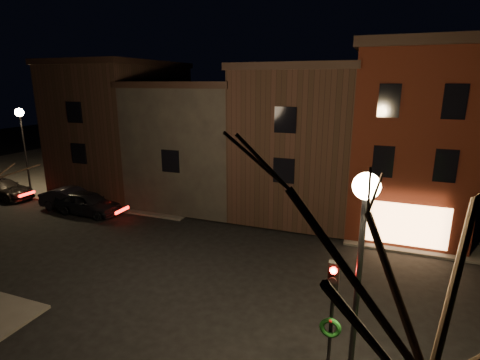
# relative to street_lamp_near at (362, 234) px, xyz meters

# --- Properties ---
(ground) EXTENTS (120.00, 120.00, 0.00)m
(ground) POSITION_rel_street_lamp_near_xyz_m (-6.20, 6.00, -5.18)
(ground) COLOR black
(ground) RESTS_ON ground
(sidewalk_far_left) EXTENTS (30.00, 30.00, 0.12)m
(sidewalk_far_left) POSITION_rel_street_lamp_near_xyz_m (-26.20, 26.00, -5.12)
(sidewalk_far_left) COLOR #2D2B28
(sidewalk_far_left) RESTS_ON ground
(corner_building) EXTENTS (6.50, 8.50, 10.50)m
(corner_building) POSITION_rel_street_lamp_near_xyz_m (1.80, 15.47, 0.22)
(corner_building) COLOR #45160C
(corner_building) RESTS_ON ground
(row_building_a) EXTENTS (7.30, 10.30, 9.40)m
(row_building_a) POSITION_rel_street_lamp_near_xyz_m (-4.70, 16.50, -0.34)
(row_building_a) COLOR black
(row_building_a) RESTS_ON ground
(row_building_b) EXTENTS (7.80, 10.30, 8.40)m
(row_building_b) POSITION_rel_street_lamp_near_xyz_m (-11.95, 16.50, -0.85)
(row_building_b) COLOR black
(row_building_b) RESTS_ON ground
(row_building_c) EXTENTS (7.30, 10.30, 9.90)m
(row_building_c) POSITION_rel_street_lamp_near_xyz_m (-19.20, 16.50, -0.09)
(row_building_c) COLOR black
(row_building_c) RESTS_ON ground
(street_lamp_near) EXTENTS (0.60, 0.60, 6.48)m
(street_lamp_near) POSITION_rel_street_lamp_near_xyz_m (0.00, 0.00, 0.00)
(street_lamp_near) COLOR black
(street_lamp_near) RESTS_ON sidewalk_near_right
(street_lamp_far) EXTENTS (0.60, 0.60, 6.48)m
(street_lamp_far) POSITION_rel_street_lamp_near_xyz_m (-25.20, 12.20, 0.00)
(street_lamp_far) COLOR black
(street_lamp_far) RESTS_ON sidewalk_far_left
(traffic_signal) EXTENTS (0.58, 0.38, 4.05)m
(traffic_signal) POSITION_rel_street_lamp_near_xyz_m (-0.60, 0.49, -2.37)
(traffic_signal) COLOR black
(traffic_signal) RESTS_ON sidewalk_near_right
(bare_tree_right) EXTENTS (6.40, 6.40, 8.50)m
(bare_tree_right) POSITION_rel_street_lamp_near_xyz_m (1.30, -2.50, 0.97)
(bare_tree_right) COLOR black
(bare_tree_right) RESTS_ON sidewalk_near_right
(parked_car_a) EXTENTS (4.59, 1.94, 1.55)m
(parked_car_a) POSITION_rel_street_lamp_near_xyz_m (-17.50, 10.03, -4.40)
(parked_car_a) COLOR black
(parked_car_a) RESTS_ON ground
(parked_car_b) EXTENTS (4.64, 1.78, 1.51)m
(parked_car_b) POSITION_rel_street_lamp_near_xyz_m (-19.05, 10.23, -4.42)
(parked_car_b) COLOR black
(parked_car_b) RESTS_ON ground
(parked_car_c) EXTENTS (5.11, 2.14, 1.47)m
(parked_car_c) POSITION_rel_street_lamp_near_xyz_m (-26.12, 10.50, -4.44)
(parked_car_c) COLOR black
(parked_car_c) RESTS_ON ground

